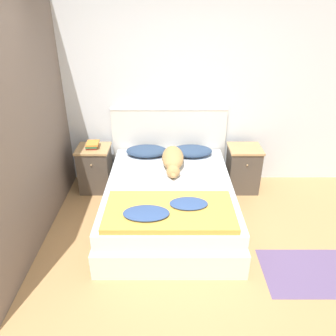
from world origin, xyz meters
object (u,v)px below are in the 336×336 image
object	(u,v)px
nightstand_right	(242,168)
pillow_left	(145,151)
nightstand_left	(94,169)
dog	(172,159)
book_stack	(91,145)
bed	(168,202)
pillow_right	(190,151)

from	to	relation	value
nightstand_right	pillow_left	xyz separation A→B (m)	(-1.32, 0.03, 0.25)
nightstand_right	nightstand_left	bearing A→B (deg)	180.00
pillow_left	dog	bearing A→B (deg)	-43.15
book_stack	bed	bearing A→B (deg)	-35.52
nightstand_right	pillow_left	size ratio (longest dim) A/B	1.14
nightstand_left	pillow_left	xyz separation A→B (m)	(0.72, 0.03, 0.25)
nightstand_left	book_stack	bearing A→B (deg)	126.48
nightstand_right	dog	xyz separation A→B (m)	(-0.97, -0.29, 0.29)
pillow_left	dog	xyz separation A→B (m)	(0.35, -0.33, 0.04)
bed	pillow_left	xyz separation A→B (m)	(-0.30, 0.76, 0.32)
nightstand_right	book_stack	bearing A→B (deg)	179.84
pillow_right	dog	distance (m)	0.42
pillow_right	pillow_left	bearing A→B (deg)	180.00
pillow_left	book_stack	size ratio (longest dim) A/B	2.60
bed	book_stack	size ratio (longest dim) A/B	9.13
nightstand_right	book_stack	size ratio (longest dim) A/B	2.96
nightstand_left	pillow_right	bearing A→B (deg)	1.49
nightstand_right	pillow_right	world-z (taller)	nightstand_right
bed	book_stack	distance (m)	1.33
pillow_left	book_stack	distance (m)	0.73
nightstand_right	pillow_left	world-z (taller)	nightstand_right
pillow_right	dog	bearing A→B (deg)	-127.91
bed	dog	xyz separation A→B (m)	(0.05, 0.43, 0.36)
bed	nightstand_right	bearing A→B (deg)	35.42
nightstand_right	dog	world-z (taller)	dog
bed	nightstand_left	distance (m)	1.25
pillow_left	book_stack	xyz separation A→B (m)	(-0.72, -0.03, 0.11)
bed	dog	bearing A→B (deg)	83.72
nightstand_right	bed	bearing A→B (deg)	-144.58
pillow_right	nightstand_right	bearing A→B (deg)	-2.75
bed	nightstand_right	xyz separation A→B (m)	(1.02, 0.72, 0.07)
bed	nightstand_left	bearing A→B (deg)	144.58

